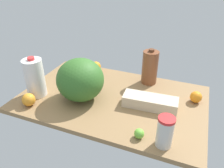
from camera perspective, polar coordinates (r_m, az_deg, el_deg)
countertop at (r=146.00cm, az=0.00°, el=-3.90°), size 120.00×76.00×3.00cm
chocolate_milk_jug at (r=158.77cm, az=9.87°, el=4.32°), size 11.21×11.21×26.01cm
watermelon at (r=138.74cm, az=-8.28°, el=1.10°), size 30.04×30.04×27.23cm
tumbler_cup at (r=109.28cm, az=13.66°, el=-12.04°), size 8.21×8.21×16.82cm
milk_jug at (r=150.04cm, az=-19.53°, el=1.56°), size 12.41×12.41×27.14cm
egg_carton at (r=136.30cm, az=9.90°, el=-4.64°), size 33.80×13.59×7.05cm
orange_loose at (r=148.41cm, az=21.08°, el=-3.18°), size 7.39×7.39×7.39cm
orange_near_front at (r=176.41cm, az=-4.27°, el=4.53°), size 8.31×8.31×8.31cm
orange_by_jug at (r=144.86cm, az=-20.93°, el=-3.83°), size 8.19×8.19×8.19cm
lime_beside_bowl at (r=114.84cm, az=7.10°, el=-12.72°), size 5.23×5.23×5.23cm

